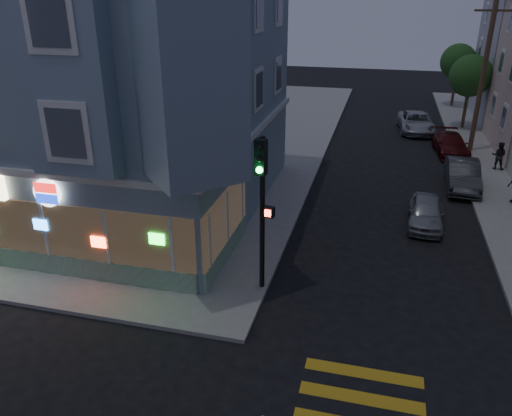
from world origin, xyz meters
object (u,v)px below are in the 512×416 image
at_px(pedestrian_a, 499,156).
at_px(fire_hydrant, 477,184).
at_px(parked_car_b, 463,175).
at_px(utility_pole, 483,77).
at_px(parked_car_d, 416,122).
at_px(street_tree_near, 471,76).
at_px(street_tree_far, 458,62).
at_px(parked_car_a, 426,212).
at_px(traffic_signal, 262,191).
at_px(parked_car_c, 451,145).

distance_m(pedestrian_a, fire_hydrant, 4.49).
relative_size(parked_car_b, fire_hydrant, 5.08).
distance_m(utility_pole, parked_car_b, 8.10).
xyz_separation_m(pedestrian_a, fire_hydrant, (-1.70, -4.14, -0.33)).
bearing_deg(pedestrian_a, parked_car_d, -46.62).
xyz_separation_m(street_tree_near, parked_car_d, (-3.45, -1.58, -3.23)).
distance_m(street_tree_far, fire_hydrant, 21.97).
bearing_deg(pedestrian_a, street_tree_near, -69.88).
relative_size(street_tree_near, street_tree_far, 1.00).
bearing_deg(utility_pole, pedestrian_a, -74.31).
relative_size(utility_pole, pedestrian_a, 5.64).
height_order(street_tree_near, parked_car_d, street_tree_near).
xyz_separation_m(street_tree_near, parked_car_a, (-3.60, -18.09, -3.31)).
bearing_deg(parked_car_d, utility_pole, -59.05).
height_order(parked_car_a, traffic_signal, traffic_signal).
xyz_separation_m(street_tree_near, parked_car_c, (-1.50, -6.78, -3.29)).
distance_m(parked_car_a, parked_car_b, 5.61).
relative_size(parked_car_a, fire_hydrant, 4.14).
bearing_deg(street_tree_near, utility_pole, -91.91).
bearing_deg(street_tree_near, fire_hydrant, -93.76).
bearing_deg(fire_hydrant, pedestrian_a, 67.69).
height_order(street_tree_far, parked_car_d, street_tree_far).
height_order(parked_car_b, parked_car_d, parked_car_b).
xyz_separation_m(parked_car_b, traffic_signal, (-7.88, -12.25, 3.06)).
bearing_deg(street_tree_near, parked_car_d, -155.34).
bearing_deg(parked_car_c, parked_car_b, -95.81).
relative_size(street_tree_far, parked_car_b, 1.19).
distance_m(street_tree_near, parked_car_d, 4.99).
height_order(street_tree_far, parked_car_b, street_tree_far).
relative_size(parked_car_b, parked_car_c, 1.01).
xyz_separation_m(traffic_signal, fire_hydrant, (8.48, 11.43, -3.18)).
relative_size(utility_pole, street_tree_far, 1.70).
xyz_separation_m(street_tree_far, parked_car_d, (-3.45, -9.58, -3.23)).
distance_m(parked_car_a, parked_car_c, 11.50).
bearing_deg(fire_hydrant, parked_car_a, -121.62).
relative_size(parked_car_d, traffic_signal, 0.94).
bearing_deg(fire_hydrant, parked_car_d, 101.88).
relative_size(parked_car_a, parked_car_b, 0.82).
xyz_separation_m(utility_pole, fire_hydrant, (-0.70, -7.70, -4.18)).
xyz_separation_m(parked_car_a, parked_car_b, (2.10, 5.20, 0.12)).
bearing_deg(traffic_signal, street_tree_far, 86.28).
relative_size(street_tree_far, parked_car_a, 1.46).
distance_m(utility_pole, parked_car_a, 13.23).
xyz_separation_m(parked_car_c, fire_hydrant, (0.60, -6.92, -0.03)).
relative_size(street_tree_near, parked_car_a, 1.46).
distance_m(street_tree_near, fire_hydrant, 14.13).
relative_size(street_tree_far, fire_hydrant, 6.03).
xyz_separation_m(pedestrian_a, parked_car_d, (-4.25, 7.98, -0.24)).
bearing_deg(parked_car_d, fire_hydrant, -83.51).
relative_size(parked_car_c, fire_hydrant, 5.03).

